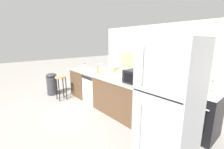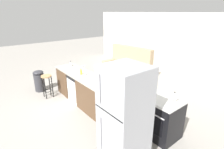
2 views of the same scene
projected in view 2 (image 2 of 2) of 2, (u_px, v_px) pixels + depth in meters
name	position (u px, v px, depth m)	size (l,w,h in m)	color
ground_plane	(85.00, 102.00, 5.35)	(24.00, 24.00, 0.00)	gray
wall_back	(176.00, 46.00, 7.17)	(10.00, 0.06, 2.60)	silver
kitchen_counter	(89.00, 93.00, 5.04)	(2.94, 0.66, 0.90)	brown
dishwasher	(80.00, 87.00, 5.39)	(0.58, 0.61, 0.84)	white
stove_range	(161.00, 118.00, 3.80)	(0.76, 0.68, 0.90)	black
refrigerator	(124.00, 117.00, 2.99)	(0.72, 0.73, 1.84)	#A8AAB2
microwave	(111.00, 84.00, 4.05)	(0.50, 0.37, 0.28)	black
sink_faucet	(84.00, 71.00, 4.97)	(0.07, 0.18, 0.30)	silver
paper_towel_roll	(101.00, 77.00, 4.48)	(0.14, 0.14, 0.28)	#4C4C51
soap_bottle	(81.00, 72.00, 5.07)	(0.06, 0.06, 0.18)	yellow
dish_soap_bottle	(71.00, 64.00, 5.84)	(0.06, 0.06, 0.18)	silver
kettle	(174.00, 97.00, 3.57)	(0.21, 0.17, 0.19)	silver
bar_stool	(47.00, 82.00, 5.53)	(0.32, 0.32, 0.74)	tan
trash_bin	(39.00, 81.00, 6.03)	(0.35, 0.35, 0.74)	#333338
couch	(128.00, 68.00, 7.32)	(2.09, 1.11, 1.27)	tan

